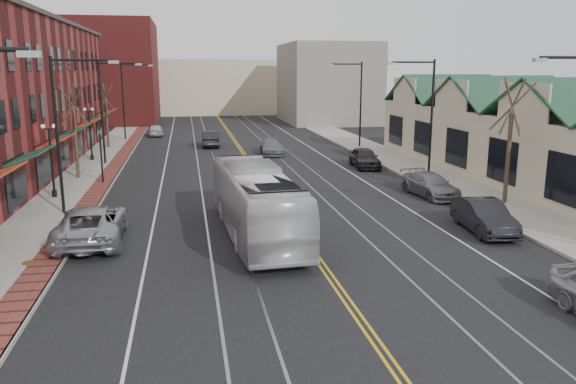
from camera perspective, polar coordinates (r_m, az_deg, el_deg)
name	(u,v)px	position (r m, az deg, el deg)	size (l,w,h in m)	color
ground	(372,337)	(16.76, 8.55, -14.40)	(160.00, 160.00, 0.00)	black
sidewalk_left	(69,197)	(35.61, -21.34, -0.52)	(4.00, 120.00, 0.15)	gray
sidewalk_right	(448,183)	(38.84, 15.93, 0.88)	(4.00, 120.00, 0.15)	gray
building_right	(533,148)	(41.48, 23.60, 4.15)	(8.00, 36.00, 4.60)	beige
backdrop_left	(105,73)	(84.83, -18.07, 11.47)	(14.00, 18.00, 14.00)	maroon
backdrop_mid	(214,87)	(99.29, -7.49, 10.57)	(22.00, 14.00, 9.00)	beige
backdrop_right	(327,83)	(81.63, 4.01, 10.97)	(12.00, 16.00, 11.00)	slate
streetlight_l_1	(65,119)	(30.82, -21.69, 6.90)	(3.33, 0.25, 8.00)	black
streetlight_l_2	(107,101)	(46.58, -17.91, 8.75)	(3.33, 0.25, 8.00)	black
streetlight_l_3	(127,93)	(62.46, -16.03, 9.65)	(3.33, 0.25, 8.00)	black
streetlight_r_1	(426,106)	(39.60, 13.83, 8.45)	(3.33, 0.25, 8.00)	black
streetlight_r_2	(356,96)	(54.59, 6.96, 9.70)	(3.33, 0.25, 8.00)	black
lamppost_l_2	(52,162)	(35.40, -22.88, 2.79)	(0.84, 0.28, 4.27)	black
lamppost_l_3	(90,135)	(49.03, -19.43, 5.48)	(0.84, 0.28, 4.27)	black
tree_left_near	(75,129)	(41.01, -20.85, 6.00)	(1.78, 1.37, 6.48)	#382B21
tree_left_far	(106,114)	(56.77, -17.97, 7.53)	(1.66, 1.28, 6.02)	#382B21
tree_right_mid	(510,139)	(33.33, 21.60, 5.05)	(1.90, 1.46, 6.93)	#382B21
manhole_far	(30,263)	(24.12, -24.75, -6.55)	(0.60, 0.60, 0.02)	#592D19
traffic_signal	(101,149)	(38.87, -18.48, 4.13)	(0.18, 0.15, 3.80)	black
transit_bus	(256,202)	(25.57, -3.22, -1.03)	(2.66, 11.37, 3.17)	silver
parked_suv	(91,224)	(26.22, -19.35, -3.09)	(2.76, 5.98, 1.66)	#A3A4AA
parked_car_b	(484,216)	(27.86, 19.29, -2.34)	(1.61, 4.61, 1.52)	black
parked_car_c	(430,185)	(34.79, 14.25, 0.70)	(1.93, 4.75, 1.38)	slate
parked_car_d	(365,158)	(43.97, 7.80, 3.47)	(1.83, 4.54, 1.55)	black
distant_car_left	(210,139)	(56.05, -7.89, 5.39)	(1.64, 4.71, 1.55)	black
distant_car_right	(271,147)	(50.40, -1.72, 4.59)	(1.86, 4.57, 1.33)	slate
distant_car_far	(155,130)	(65.98, -13.31, 6.14)	(1.62, 4.03, 1.37)	silver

